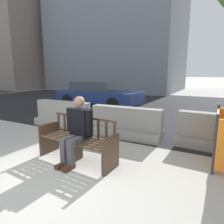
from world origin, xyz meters
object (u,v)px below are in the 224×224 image
(seated_person, at_px, (77,128))
(street_bench, at_px, (77,141))
(car_sedan_mid, at_px, (98,93))
(jersey_barrier_centre, at_px, (126,125))
(jersey_barrier_right, at_px, (223,136))
(jersey_barrier_left, at_px, (63,116))

(seated_person, bearing_deg, street_bench, 133.76)
(seated_person, relative_size, car_sedan_mid, 0.28)
(jersey_barrier_centre, xyz_separation_m, jersey_barrier_right, (2.36, 0.16, 0.00))
(seated_person, distance_m, jersey_barrier_right, 3.30)
(street_bench, relative_size, jersey_barrier_left, 0.85)
(jersey_barrier_right, bearing_deg, jersey_barrier_centre, -176.17)
(jersey_barrier_left, bearing_deg, jersey_barrier_right, 1.04)
(jersey_barrier_centre, height_order, jersey_barrier_left, same)
(seated_person, bearing_deg, jersey_barrier_left, 137.52)
(jersey_barrier_left, distance_m, jersey_barrier_right, 4.72)
(street_bench, distance_m, jersey_barrier_centre, 1.88)
(street_bench, distance_m, jersey_barrier_right, 3.29)
(street_bench, xyz_separation_m, jersey_barrier_right, (2.59, 2.02, -0.06))
(car_sedan_mid, bearing_deg, jersey_barrier_centre, -49.50)
(jersey_barrier_right, distance_m, car_sedan_mid, 7.21)
(seated_person, xyz_separation_m, car_sedan_mid, (-3.43, 6.14, -0.01))
(jersey_barrier_right, xyz_separation_m, car_sedan_mid, (-5.96, 4.05, 0.34))
(jersey_barrier_left, xyz_separation_m, jersey_barrier_right, (4.72, 0.09, 0.00))
(street_bench, bearing_deg, jersey_barrier_centre, 83.03)
(street_bench, xyz_separation_m, jersey_barrier_left, (-2.12, 1.94, -0.06))
(seated_person, relative_size, jersey_barrier_right, 0.65)
(jersey_barrier_left, bearing_deg, car_sedan_mid, 106.73)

